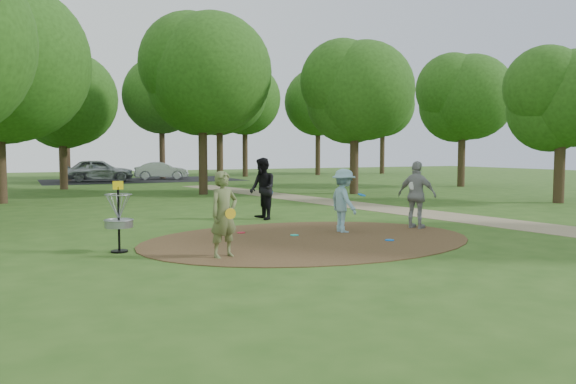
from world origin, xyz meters
name	(u,v)px	position (x,y,z in m)	size (l,w,h in m)	color
ground	(309,240)	(0.00, 0.00, 0.00)	(100.00, 100.00, 0.00)	#2D5119
dirt_clearing	(309,239)	(0.00, 0.00, 0.01)	(8.40, 8.40, 0.02)	#47301C
footpath	(455,217)	(6.50, 2.00, 0.01)	(2.00, 40.00, 0.01)	#8C7A5B
parking_lot	(142,180)	(2.00, 30.00, 0.00)	(14.00, 8.00, 0.01)	black
player_observer_with_disc	(224,215)	(-2.67, -1.29, 0.89)	(0.74, 0.62, 1.78)	#626B3E
player_throwing_with_disc	(344,201)	(1.39, 0.66, 0.86)	(1.04, 1.14, 1.71)	#83B2C3
player_walking_with_disc	(263,189)	(0.57, 4.22, 0.99)	(0.75, 0.96, 1.98)	black
player_waiting_with_disc	(417,195)	(3.62, 0.38, 0.95)	(0.92, 1.21, 1.90)	#9A9A9D
disc_ground_cyan	(294,235)	(-0.08, 0.66, 0.03)	(0.22, 0.22, 0.02)	#19CCB6
disc_ground_blue	(390,240)	(1.64, -1.06, 0.03)	(0.22, 0.22, 0.02)	blue
disc_ground_red	(241,233)	(-1.15, 1.68, 0.03)	(0.22, 0.22, 0.02)	red
car_left	(99,170)	(-1.14, 29.42, 0.80)	(1.89, 4.71, 1.60)	#A2A6AA
car_right	(161,171)	(3.58, 30.56, 0.66)	(1.40, 4.00, 1.32)	#B8BDC1
disc_golf_basket	(119,212)	(-4.50, 0.30, 0.87)	(0.63, 0.63, 1.54)	black
tree_ring	(232,72)	(1.24, 8.72, 5.25)	(36.62, 45.33, 8.89)	#332316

